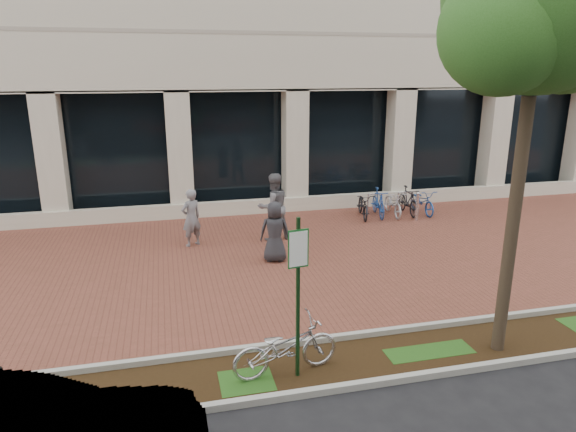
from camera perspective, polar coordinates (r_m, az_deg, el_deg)
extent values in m
plane|color=black|center=(13.75, -2.28, -4.79)|extent=(120.00, 120.00, 0.00)
cube|color=brown|center=(13.75, -2.28, -4.77)|extent=(40.00, 9.00, 0.01)
cube|color=black|center=(9.18, 4.53, -16.16)|extent=(40.00, 1.50, 0.01)
cube|color=#A3A49A|center=(9.76, 3.14, -13.63)|extent=(40.00, 0.12, 0.12)
cube|color=#A3A49A|center=(8.55, 6.18, -18.41)|extent=(40.00, 0.12, 0.12)
cube|color=black|center=(18.58, -5.81, 7.34)|extent=(40.00, 0.15, 4.20)
cube|color=beige|center=(17.90, -5.15, 0.97)|extent=(40.00, 0.25, 0.50)
cube|color=beige|center=(17.90, -5.50, 7.02)|extent=(0.80, 0.80, 4.20)
cube|color=#153A18|center=(8.21, 1.10, -9.34)|extent=(0.05, 0.05, 2.73)
cube|color=#186026|center=(7.85, 1.19, -3.65)|extent=(0.34, 0.02, 0.62)
cube|color=white|center=(7.84, 1.22, -3.69)|extent=(0.30, 0.01, 0.56)
cylinder|color=#403425|center=(9.48, 23.61, -1.57)|extent=(0.22, 0.22, 4.47)
sphere|color=#27591B|center=(9.86, 28.70, 17.75)|extent=(2.05, 2.05, 2.05)
sphere|color=#27591B|center=(8.51, 22.89, 18.49)|extent=(1.90, 1.90, 1.90)
imported|color=#BBBABF|center=(8.70, -0.28, -14.36)|extent=(1.91, 0.90, 0.96)
imported|color=slate|center=(14.75, -10.70, -0.19)|extent=(0.72, 0.64, 1.66)
imported|color=slate|center=(15.00, -1.63, 1.02)|extent=(1.12, 0.97, 2.00)
imported|color=#26272B|center=(13.34, -1.47, -1.77)|extent=(0.89, 0.68, 1.61)
cylinder|color=silver|center=(17.52, 14.15, 0.87)|extent=(0.11, 0.11, 0.89)
sphere|color=silver|center=(17.40, 14.26, 2.44)|extent=(0.12, 0.12, 0.12)
imported|color=black|center=(17.59, 8.36, 1.22)|extent=(0.92, 1.74, 0.87)
imported|color=#204893|center=(17.79, 10.02, 1.47)|extent=(0.71, 1.66, 0.97)
imported|color=silver|center=(18.02, 11.61, 1.41)|extent=(0.76, 1.71, 0.87)
imported|color=black|center=(18.25, 13.19, 1.65)|extent=(0.55, 1.63, 0.97)
imported|color=#214C9B|center=(18.51, 14.70, 1.60)|extent=(0.59, 1.66, 0.87)
cylinder|color=silver|center=(18.03, 11.61, 1.31)|extent=(0.04, 0.04, 0.80)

